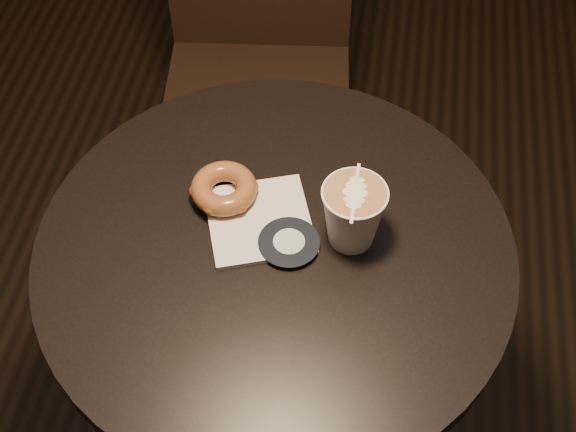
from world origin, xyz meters
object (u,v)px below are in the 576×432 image
(latte_cup, at_px, (353,215))
(chair, at_px, (258,32))
(cafe_table, at_px, (276,316))
(pastry_bag, at_px, (259,221))
(doughnut, at_px, (224,188))

(latte_cup, bearing_deg, chair, 111.58)
(chair, height_order, latte_cup, chair)
(cafe_table, distance_m, latte_cup, 0.28)
(pastry_bag, xyz_separation_m, latte_cup, (0.14, -0.01, 0.05))
(pastry_bag, height_order, latte_cup, latte_cup)
(chair, distance_m, latte_cup, 0.74)
(pastry_bag, relative_size, latte_cup, 1.43)
(chair, xyz_separation_m, doughnut, (0.06, -0.60, 0.21))
(doughnut, bearing_deg, chair, 95.73)
(cafe_table, relative_size, pastry_bag, 5.06)
(cafe_table, height_order, pastry_bag, pastry_bag)
(chair, bearing_deg, doughnut, -90.69)
(doughnut, relative_size, latte_cup, 0.96)
(pastry_bag, height_order, doughnut, doughnut)
(chair, height_order, pastry_bag, chair)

